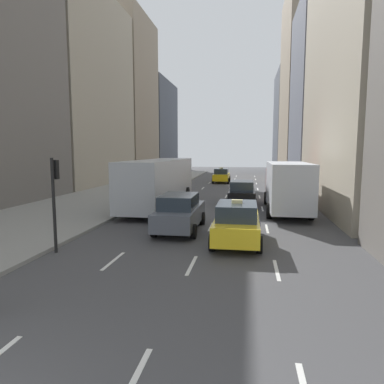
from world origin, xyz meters
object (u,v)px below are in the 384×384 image
(city_bus, at_px, (160,181))
(traffic_light_pole, at_px, (55,189))
(taxi_lead, at_px, (237,223))
(sedan_black_near, at_px, (242,192))
(sedan_silver_behind, at_px, (180,212))
(box_truck, at_px, (287,185))
(taxi_second, at_px, (221,175))

(city_bus, xyz_separation_m, traffic_light_pole, (-1.14, -11.16, 0.62))
(taxi_lead, distance_m, sedan_black_near, 10.55)
(sedan_silver_behind, xyz_separation_m, city_bus, (-2.81, 6.95, 0.88))
(taxi_lead, relative_size, box_truck, 0.52)
(taxi_lead, distance_m, taxi_second, 27.65)
(taxi_lead, xyz_separation_m, city_bus, (-5.61, 8.80, 0.91))
(taxi_second, xyz_separation_m, sedan_black_near, (2.80, -16.95, 0.00))
(taxi_lead, xyz_separation_m, sedan_silver_behind, (-2.80, 1.84, 0.03))
(sedan_silver_behind, relative_size, traffic_light_pole, 1.32)
(taxi_second, xyz_separation_m, traffic_light_pole, (-3.95, -29.86, 1.53))
(box_truck, relative_size, traffic_light_pole, 2.33)
(box_truck, bearing_deg, taxi_lead, -109.81)
(sedan_silver_behind, relative_size, city_bus, 0.41)
(sedan_silver_behind, distance_m, traffic_light_pole, 5.96)
(traffic_light_pole, bearing_deg, city_bus, 84.18)
(taxi_second, bearing_deg, taxi_lead, -84.19)
(sedan_silver_behind, bearing_deg, city_bus, 112.02)
(taxi_lead, relative_size, sedan_silver_behind, 0.93)
(taxi_second, xyz_separation_m, sedan_silver_behind, (0.00, -25.66, 0.03))
(city_bus, height_order, box_truck, city_bus)
(taxi_second, bearing_deg, box_truck, -74.16)
(taxi_lead, height_order, sedan_black_near, taxi_lead)
(taxi_lead, xyz_separation_m, sedan_black_near, (0.00, 10.55, 0.00))
(city_bus, bearing_deg, taxi_second, 81.45)
(city_bus, relative_size, traffic_light_pole, 3.22)
(taxi_second, height_order, sedan_black_near, taxi_second)
(sedan_black_near, height_order, box_truck, box_truck)
(taxi_second, bearing_deg, sedan_black_near, -80.62)
(taxi_lead, bearing_deg, city_bus, 122.54)
(sedan_silver_behind, bearing_deg, traffic_light_pole, -133.23)
(taxi_lead, distance_m, box_truck, 8.30)
(box_truck, bearing_deg, sedan_black_near, 135.22)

